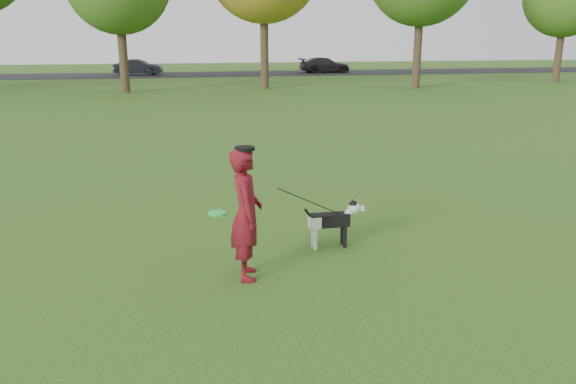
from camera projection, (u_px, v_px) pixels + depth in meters
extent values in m
plane|color=#285116|center=(283.00, 260.00, 7.93)|extent=(120.00, 120.00, 0.00)
cube|color=black|center=(190.00, 74.00, 45.70)|extent=(120.00, 7.00, 0.02)
imported|color=#5F0D17|center=(246.00, 214.00, 7.15)|extent=(0.45, 0.65, 1.73)
cube|color=black|center=(329.00, 220.00, 8.31)|extent=(0.60, 0.18, 0.19)
cube|color=silver|center=(315.00, 222.00, 8.27)|extent=(0.17, 0.19, 0.18)
cylinder|color=silver|center=(315.00, 239.00, 8.28)|extent=(0.06, 0.06, 0.32)
cylinder|color=silver|center=(313.00, 236.00, 8.40)|extent=(0.06, 0.06, 0.32)
cylinder|color=black|center=(345.00, 237.00, 8.36)|extent=(0.06, 0.06, 0.32)
cylinder|color=black|center=(342.00, 234.00, 8.49)|extent=(0.06, 0.06, 0.32)
cylinder|color=silver|center=(347.00, 216.00, 8.35)|extent=(0.20, 0.12, 0.21)
sphere|color=silver|center=(354.00, 208.00, 8.34)|extent=(0.18, 0.18, 0.18)
sphere|color=black|center=(353.00, 205.00, 8.33)|extent=(0.14, 0.14, 0.14)
cube|color=silver|center=(360.00, 208.00, 8.36)|extent=(0.12, 0.07, 0.06)
sphere|color=black|center=(364.00, 208.00, 8.37)|extent=(0.04, 0.04, 0.04)
cone|color=black|center=(355.00, 203.00, 8.27)|extent=(0.06, 0.06, 0.08)
cone|color=black|center=(353.00, 201.00, 8.36)|extent=(0.06, 0.06, 0.08)
cylinder|color=black|center=(311.00, 217.00, 8.24)|extent=(0.21, 0.04, 0.27)
cylinder|color=black|center=(343.00, 215.00, 8.34)|extent=(0.13, 0.13, 0.02)
imported|color=black|center=(138.00, 67.00, 44.75)|extent=(3.92, 2.06, 1.23)
imported|color=#252127|center=(325.00, 65.00, 47.69)|extent=(4.41, 1.96, 1.26)
cylinder|color=#1BDC41|center=(217.00, 213.00, 7.03)|extent=(0.23, 0.23, 0.02)
cylinder|color=black|center=(245.00, 148.00, 6.92)|extent=(0.25, 0.25, 0.04)
cylinder|color=#38281C|center=(123.00, 54.00, 30.68)|extent=(0.48, 0.48, 4.20)
cylinder|color=#38281C|center=(264.00, 45.00, 33.04)|extent=(0.48, 0.48, 5.04)
cylinder|color=#38281C|center=(418.00, 47.00, 33.36)|extent=(0.48, 0.48, 4.83)
cylinder|color=#38281C|center=(559.00, 52.00, 37.46)|extent=(0.48, 0.48, 3.99)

